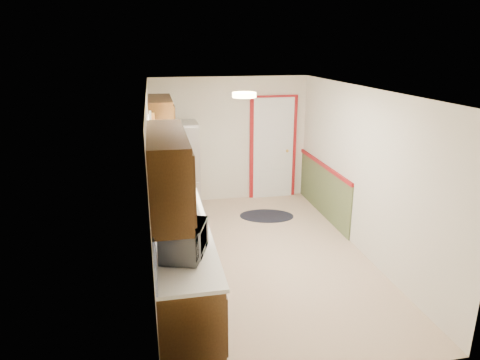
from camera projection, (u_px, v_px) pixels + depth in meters
name	position (u px, v px, depth m)	size (l,w,h in m)	color
room_shell	(262.00, 177.00, 5.93)	(3.20, 5.20, 2.52)	#C8AC8D
kitchen_run	(175.00, 218.00, 5.54)	(0.63, 4.00, 2.20)	#3A210D
back_wall_trim	(283.00, 157.00, 8.27)	(1.12, 2.30, 2.08)	maroon
ceiling_fixture	(244.00, 95.00, 5.33)	(0.30, 0.30, 0.06)	#FFD88C
microwave	(184.00, 237.00, 4.25)	(0.57, 0.31, 0.38)	white
refrigerator	(180.00, 168.00, 7.76)	(0.70, 0.70, 1.66)	#B7B7BC
rug	(267.00, 216.00, 7.72)	(0.97, 0.62, 0.01)	black
cooktop	(174.00, 183.00, 6.48)	(0.54, 0.65, 0.02)	black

